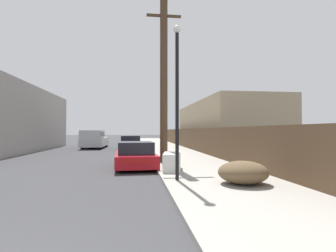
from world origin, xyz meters
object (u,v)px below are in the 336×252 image
discarded_fridge (172,161)px  car_parked_mid (130,143)px  utility_pole (164,79)px  street_lamp (177,91)px  pickup_truck (94,139)px  parked_sports_car_red (135,156)px  brush_pile (243,172)px

discarded_fridge → car_parked_mid: 13.15m
utility_pole → street_lamp: bearing=-90.9°
discarded_fridge → pickup_truck: size_ratio=0.31×
car_parked_mid → street_lamp: bearing=-86.4°
parked_sports_car_red → utility_pole: 4.20m
parked_sports_car_red → discarded_fridge: bearing=-51.9°
discarded_fridge → utility_pole: size_ratio=0.20×
pickup_truck → car_parked_mid: bearing=140.4°
parked_sports_car_red → utility_pole: bearing=25.8°
car_parked_mid → pickup_truck: pickup_truck is taller
parked_sports_car_red → car_parked_mid: car_parked_mid is taller
parked_sports_car_red → pickup_truck: size_ratio=0.75×
discarded_fridge → parked_sports_car_red: (-1.53, 1.76, 0.09)m
utility_pole → pickup_truck: bearing=112.2°
car_parked_mid → street_lamp: 15.56m
car_parked_mid → brush_pile: size_ratio=2.90×
street_lamp → parked_sports_car_red: bearing=109.1°
car_parked_mid → brush_pile: car_parked_mid is taller
parked_sports_car_red → utility_pole: utility_pole is taller
discarded_fridge → pickup_truck: 17.12m
parked_sports_car_red → brush_pile: size_ratio=2.67×
discarded_fridge → street_lamp: 3.46m
pickup_truck → brush_pile: bearing=112.6°
discarded_fridge → pickup_truck: (-5.62, 16.17, 0.43)m
car_parked_mid → pickup_truck: 4.82m
street_lamp → discarded_fridge: bearing=86.4°
brush_pile → car_parked_mid: bearing=103.2°
parked_sports_car_red → brush_pile: parked_sports_car_red is taller
utility_pole → street_lamp: 4.99m
utility_pole → car_parked_mid: bearing=100.5°
discarded_fridge → street_lamp: bearing=-83.9°
car_parked_mid → brush_pile: (3.78, -16.11, -0.15)m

